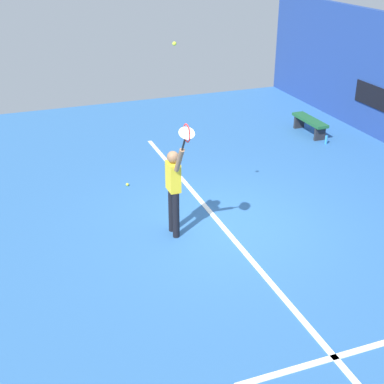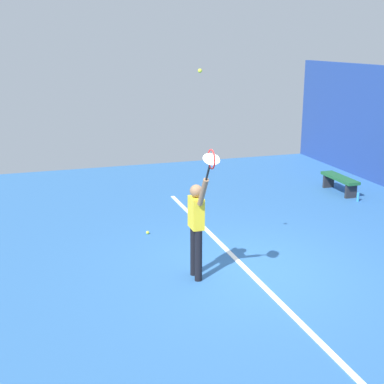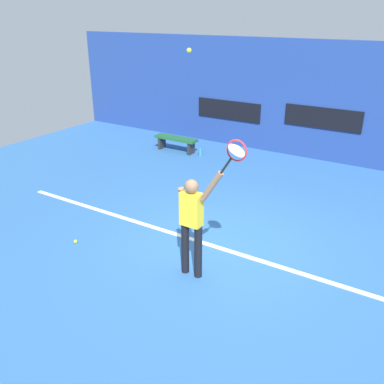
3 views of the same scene
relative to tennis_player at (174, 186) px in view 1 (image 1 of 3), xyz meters
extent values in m
plane|color=#2D609E|center=(-0.02, 0.99, -1.01)|extent=(18.00, 18.00, 0.00)
cube|color=black|center=(-3.02, 6.96, 0.11)|extent=(2.20, 0.03, 0.60)
cube|color=white|center=(-0.02, 0.97, -1.00)|extent=(10.00, 0.10, 0.01)
cylinder|color=black|center=(-0.13, 0.00, -0.55)|extent=(0.13, 0.13, 0.92)
cylinder|color=black|center=(0.12, 0.00, -0.55)|extent=(0.13, 0.13, 0.92)
cube|color=yellow|center=(-0.01, 0.00, 0.19)|extent=(0.34, 0.20, 0.55)
sphere|color=#8C6647|center=(-0.01, 0.00, 0.57)|extent=(0.22, 0.22, 0.22)
cylinder|color=#8C6647|center=(0.34, 0.00, 0.65)|extent=(0.38, 0.09, 0.54)
cylinder|color=#8C6647|center=(-0.21, 0.08, 0.21)|extent=(0.09, 0.23, 0.58)
cylinder|color=black|center=(0.57, 0.00, 1.02)|extent=(0.19, 0.03, 0.27)
torus|color=red|center=(0.73, 0.00, 1.27)|extent=(0.43, 0.02, 0.43)
cylinder|color=silver|center=(0.73, 0.00, 1.27)|extent=(0.23, 0.27, 0.14)
sphere|color=#CCE033|center=(-0.10, 0.09, 2.54)|extent=(0.07, 0.07, 0.07)
cube|color=#1E592D|center=(-4.01, 5.43, -0.60)|extent=(1.40, 0.36, 0.08)
cube|color=#262628|center=(-4.56, 5.43, -0.82)|extent=(0.08, 0.32, 0.37)
cube|color=#262628|center=(-3.46, 5.43, -0.82)|extent=(0.08, 0.32, 0.37)
cylinder|color=#338CD8|center=(-3.13, 5.43, -0.89)|extent=(0.07, 0.07, 0.24)
sphere|color=#CCE033|center=(-2.41, -0.32, -0.97)|extent=(0.07, 0.07, 0.07)
camera|label=1|loc=(8.44, -2.78, 4.20)|focal=50.05mm
camera|label=2|loc=(8.25, -2.71, 3.02)|focal=50.25mm
camera|label=3|loc=(3.20, -5.08, 3.05)|focal=39.80mm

